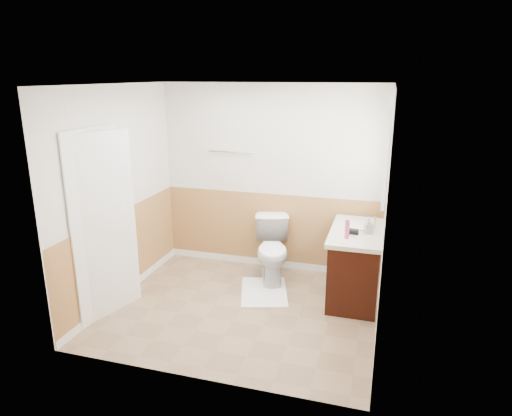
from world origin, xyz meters
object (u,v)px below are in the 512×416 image
(bath_mat, at_px, (264,292))
(lotion_bottle, at_px, (347,229))
(toilet, at_px, (273,250))
(soap_dispenser, at_px, (369,226))
(vanity_cabinet, at_px, (355,266))

(bath_mat, xyz_separation_m, lotion_bottle, (0.97, -0.10, 0.95))
(toilet, relative_size, soap_dispenser, 4.54)
(toilet, relative_size, vanity_cabinet, 0.74)
(vanity_cabinet, height_order, soap_dispenser, soap_dispenser)
(toilet, distance_m, lotion_bottle, 1.23)
(lotion_bottle, distance_m, soap_dispenser, 0.32)
(vanity_cabinet, bearing_deg, lotion_bottle, -107.96)
(toilet, bearing_deg, vanity_cabinet, -27.20)
(toilet, height_order, soap_dispenser, soap_dispenser)
(soap_dispenser, bearing_deg, vanity_cabinet, 149.11)
(toilet, bearing_deg, lotion_bottle, -44.24)
(lotion_bottle, bearing_deg, bath_mat, 174.12)
(bath_mat, xyz_separation_m, vanity_cabinet, (1.07, 0.21, 0.39))
(bath_mat, relative_size, soap_dispenser, 4.48)
(vanity_cabinet, relative_size, lotion_bottle, 5.00)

